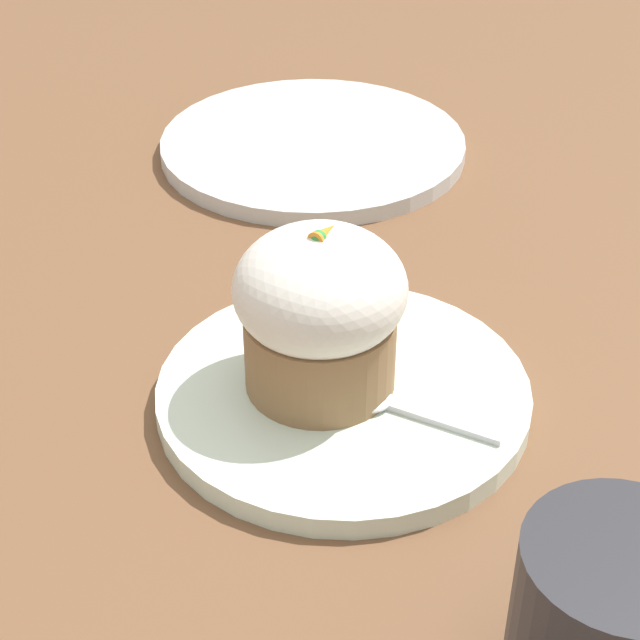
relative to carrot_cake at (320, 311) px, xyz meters
The scene contains 6 objects.
ground_plane 0.07m from the carrot_cake, 68.49° to the right, with size 4.00×4.00×0.00m, color brown.
dessert_plate 0.06m from the carrot_cake, 68.49° to the right, with size 0.22×0.22×0.01m.
carrot_cake is the anchor object (origin of this frame).
spoon 0.06m from the carrot_cake, 91.54° to the right, with size 0.03×0.10×0.01m.
coffee_cup 0.23m from the carrot_cake, 117.71° to the right, with size 0.12×0.08×0.09m.
side_plate 0.33m from the carrot_cake, 32.72° to the left, with size 0.25×0.25×0.01m.
Camera 1 is at (-0.42, -0.24, 0.40)m, focal length 60.00 mm.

